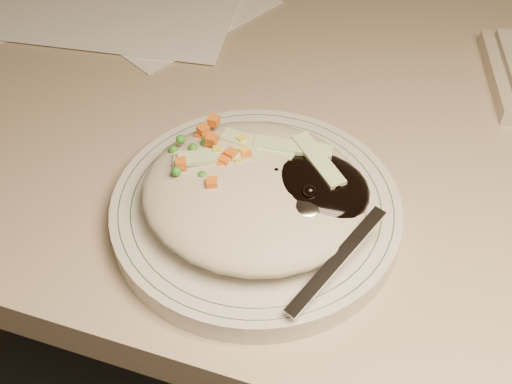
% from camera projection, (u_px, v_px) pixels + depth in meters
% --- Properties ---
extents(desk, '(1.40, 0.70, 0.74)m').
position_uv_depth(desk, '(379.00, 231.00, 0.88)').
color(desk, tan).
rests_on(desk, ground).
extents(plate, '(0.25, 0.25, 0.02)m').
position_uv_depth(plate, '(256.00, 212.00, 0.62)').
color(plate, silver).
rests_on(plate, desk).
extents(plate_rim, '(0.24, 0.24, 0.00)m').
position_uv_depth(plate_rim, '(256.00, 205.00, 0.62)').
color(plate_rim, '#144723').
rests_on(plate_rim, plate).
extents(meal, '(0.21, 0.19, 0.05)m').
position_uv_depth(meal, '(260.00, 189.00, 0.60)').
color(meal, '#B4AC92').
rests_on(meal, plate).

